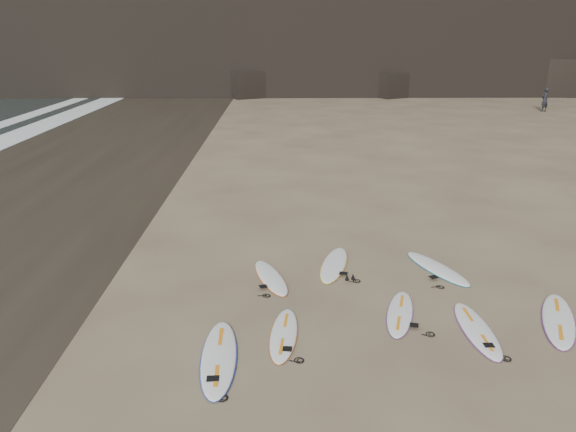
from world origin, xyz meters
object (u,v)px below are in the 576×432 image
surfboard_6 (334,264)px  surfboard_4 (558,319)px  surfboard_0 (219,357)px  surfboard_5 (271,277)px  surfboard_7 (437,268)px  person_a (545,100)px  surfboard_1 (284,334)px  surfboard_2 (400,313)px  surfboard_3 (477,329)px

surfboard_6 → surfboard_4: bearing=-20.3°
surfboard_0 → surfboard_6: bearing=57.3°
surfboard_5 → surfboard_7: (4.35, 0.49, 0.00)m
surfboard_0 → surfboard_5: bearing=73.2°
surfboard_0 → person_a: person_a is taller
surfboard_4 → surfboard_7: (-1.85, 2.82, -0.00)m
surfboard_7 → surfboard_4: bearing=-79.2°
surfboard_4 → surfboard_1: bearing=-152.7°
surfboard_2 → surfboard_3: 1.63m
surfboard_2 → surfboard_7: bearing=74.4°
surfboard_0 → surfboard_4: bearing=8.3°
surfboard_1 → person_a: 40.21m
surfboard_5 → person_a: person_a is taller
surfboard_0 → surfboard_1: (1.24, 0.84, -0.01)m
surfboard_1 → surfboard_7: (4.06, 3.31, 0.00)m
surfboard_4 → person_a: person_a is taller
surfboard_2 → surfboard_5: 3.47m
surfboard_2 → surfboard_3: surfboard_3 is taller
surfboard_5 → surfboard_6: 1.85m
surfboard_2 → surfboard_4: surfboard_4 is taller
surfboard_1 → surfboard_5: (-0.29, 2.83, 0.00)m
surfboard_1 → surfboard_6: 3.87m
surfboard_4 → surfboard_5: bearing=-178.1°
surfboard_1 → surfboard_3: (4.01, 0.11, 0.00)m
surfboard_6 → surfboard_7: 2.70m
person_a → surfboard_6: bearing=31.7°
surfboard_1 → surfboard_7: bearing=44.8°
surfboard_4 → person_a: (15.09, 33.79, 0.89)m
surfboard_0 → surfboard_6: 5.17m
surfboard_1 → surfboard_6: bearing=74.7°
surfboard_7 → person_a: bearing=39.0°
surfboard_5 → surfboard_2: bearing=-50.9°
surfboard_2 → surfboard_3: size_ratio=0.92×
surfboard_0 → surfboard_3: size_ratio=1.13×
surfboard_1 → person_a: (20.99, 34.28, 0.89)m
surfboard_5 → surfboard_3: bearing=-48.7°
surfboard_0 → surfboard_2: bearing=21.8°
surfboard_0 → surfboard_5: surfboard_0 is taller
surfboard_6 → person_a: 36.41m
person_a → surfboard_2: bearing=35.4°
surfboard_0 → surfboard_6: size_ratio=1.10×
surfboard_2 → surfboard_6: size_ratio=0.90×
surfboard_3 → surfboard_6: surfboard_6 is taller
surfboard_3 → surfboard_5: bearing=147.8°
surfboard_1 → surfboard_2: (2.57, 0.86, 0.00)m
surfboard_4 → surfboard_2: bearing=-163.8°
surfboard_6 → surfboard_7: bearing=7.8°
surfboard_2 → surfboard_4: (3.34, -0.37, 0.01)m
surfboard_2 → surfboard_5: surfboard_5 is taller
surfboard_6 → surfboard_2: bearing=-52.4°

